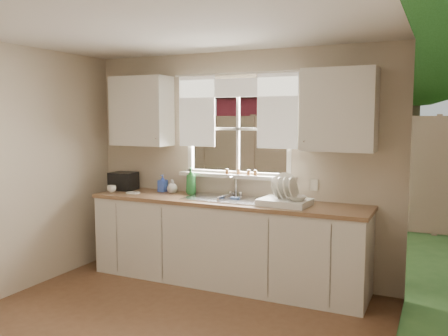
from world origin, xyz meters
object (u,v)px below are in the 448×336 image
at_px(soap_bottle_a, 191,181).
at_px(black_appliance, 123,181).
at_px(cup, 112,189).
at_px(dish_rack, 285,199).

height_order(soap_bottle_a, black_appliance, soap_bottle_a).
bearing_deg(cup, soap_bottle_a, 24.79).
height_order(cup, black_appliance, black_appliance).
relative_size(cup, black_appliance, 0.36).
distance_m(soap_bottle_a, black_appliance, 0.90).
bearing_deg(dish_rack, cup, -177.79).
distance_m(cup, black_appliance, 0.24).
bearing_deg(soap_bottle_a, black_appliance, 165.71).
relative_size(soap_bottle_a, cup, 2.95).
distance_m(dish_rack, soap_bottle_a, 1.20).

